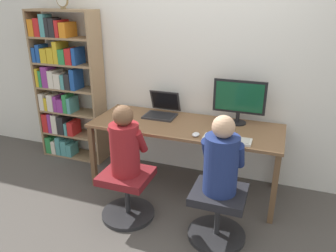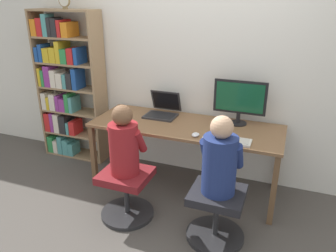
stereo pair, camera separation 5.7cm
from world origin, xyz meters
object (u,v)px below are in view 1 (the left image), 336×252
(keyboard, at_px, (227,139))
(person_at_monitor, at_px, (221,159))
(desktop_monitor, at_px, (239,100))
(bookshelf, at_px, (62,87))
(office_chair_right, at_px, (127,192))
(desk_clock, at_px, (62,1))
(laptop, at_px, (162,111))
(person_at_laptop, at_px, (125,144))
(office_chair_left, at_px, (218,212))

(keyboard, relative_size, person_at_monitor, 0.66)
(desktop_monitor, bearing_deg, person_at_monitor, -89.03)
(bookshelf, bearing_deg, keyboard, -12.39)
(person_at_monitor, xyz_separation_m, bookshelf, (-2.15, 0.89, 0.17))
(office_chair_right, bearing_deg, desk_clock, 143.13)
(keyboard, bearing_deg, office_chair_right, -152.73)
(laptop, distance_m, office_chair_right, 1.00)
(desktop_monitor, relative_size, person_at_laptop, 0.82)
(desk_clock, bearing_deg, laptop, 0.96)
(laptop, xyz_separation_m, keyboard, (0.80, -0.42, -0.04))
(keyboard, bearing_deg, person_at_monitor, -85.65)
(office_chair_left, relative_size, office_chair_right, 1.00)
(desktop_monitor, height_order, person_at_monitor, desktop_monitor)
(bookshelf, bearing_deg, office_chair_right, -34.49)
(laptop, relative_size, desk_clock, 2.12)
(keyboard, distance_m, office_chair_left, 0.65)
(desktop_monitor, xyz_separation_m, desk_clock, (-1.94, -0.06, 0.92))
(office_chair_right, xyz_separation_m, desk_clock, (-1.11, 0.83, 1.65))
(laptop, bearing_deg, keyboard, -27.90)
(desktop_monitor, height_order, laptop, desktop_monitor)
(desk_clock, bearing_deg, desktop_monitor, 1.76)
(desk_clock, bearing_deg, office_chair_right, -36.87)
(desktop_monitor, bearing_deg, bookshelf, -179.97)
(desktop_monitor, bearing_deg, office_chair_right, -133.34)
(desktop_monitor, distance_m, office_chair_left, 1.15)
(office_chair_left, height_order, bookshelf, bookshelf)
(desk_clock, bearing_deg, person_at_monitor, -22.91)
(desktop_monitor, distance_m, desk_clock, 2.15)
(desktop_monitor, bearing_deg, keyboard, -92.10)
(office_chair_right, relative_size, person_at_laptop, 0.78)
(keyboard, distance_m, office_chair_right, 1.04)
(keyboard, relative_size, office_chair_right, 0.87)
(office_chair_left, distance_m, office_chair_right, 0.85)
(keyboard, xyz_separation_m, office_chair_right, (-0.82, -0.42, -0.49))
(office_chair_left, distance_m, bookshelf, 2.42)
(laptop, bearing_deg, person_at_monitor, -45.45)
(person_at_laptop, bearing_deg, office_chair_right, -90.00)
(desktop_monitor, relative_size, bookshelf, 0.29)
(office_chair_left, height_order, person_at_laptop, person_at_laptop)
(person_at_monitor, bearing_deg, person_at_laptop, 179.77)
(bookshelf, height_order, desk_clock, desk_clock)
(desktop_monitor, height_order, desk_clock, desk_clock)
(keyboard, relative_size, person_at_laptop, 0.68)
(laptop, height_order, office_chair_right, laptop)
(desktop_monitor, bearing_deg, laptop, -177.14)
(desktop_monitor, height_order, office_chair_right, desktop_monitor)
(office_chair_left, distance_m, person_at_laptop, 0.99)
(person_at_laptop, distance_m, desk_clock, 1.80)
(office_chair_right, relative_size, bookshelf, 0.28)
(keyboard, relative_size, desk_clock, 2.71)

